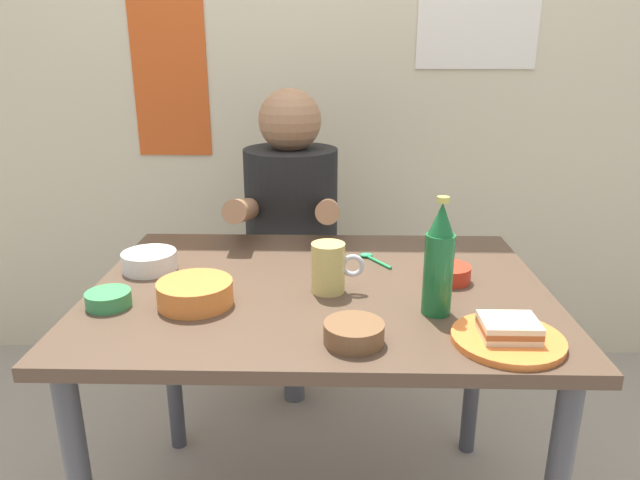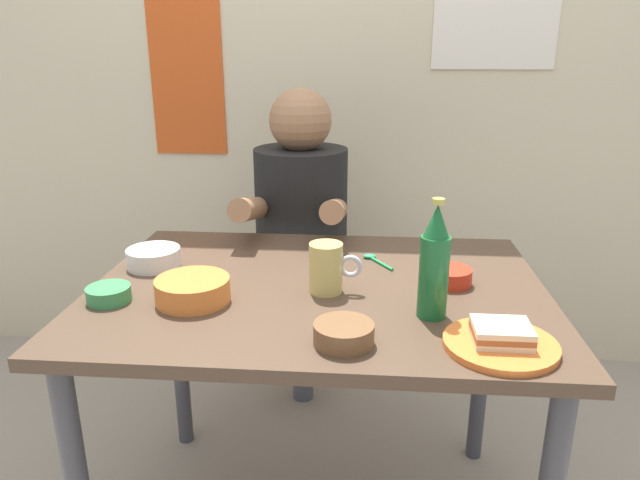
{
  "view_description": "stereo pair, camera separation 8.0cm",
  "coord_description": "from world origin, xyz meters",
  "px_view_note": "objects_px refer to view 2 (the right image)",
  "views": [
    {
      "loc": [
        0.03,
        -1.3,
        1.29
      ],
      "look_at": [
        0.0,
        0.05,
        0.84
      ],
      "focal_mm": 32.36,
      "sensor_mm": 36.0,
      "label": 1
    },
    {
      "loc": [
        0.11,
        -1.3,
        1.29
      ],
      "look_at": [
        0.0,
        0.05,
        0.84
      ],
      "focal_mm": 32.36,
      "sensor_mm": 36.0,
      "label": 2
    }
  ],
  "objects_px": {
    "dining_table": "(318,320)",
    "person_seated": "(301,208)",
    "stool": "(302,316)",
    "plate_orange": "(500,345)",
    "beer_mug": "(327,268)",
    "beer_bottle": "(434,264)",
    "sauce_bowl_chili": "(449,275)",
    "sandwich": "(502,333)"
  },
  "relations": [
    {
      "from": "dining_table",
      "to": "person_seated",
      "type": "bearing_deg",
      "value": 100.4
    },
    {
      "from": "stool",
      "to": "plate_orange",
      "type": "bearing_deg",
      "value": -61.69
    },
    {
      "from": "beer_mug",
      "to": "person_seated",
      "type": "bearing_deg",
      "value": 101.83
    },
    {
      "from": "beer_mug",
      "to": "beer_bottle",
      "type": "bearing_deg",
      "value": -25.57
    },
    {
      "from": "dining_table",
      "to": "stool",
      "type": "bearing_deg",
      "value": 100.22
    },
    {
      "from": "beer_bottle",
      "to": "sauce_bowl_chili",
      "type": "xyz_separation_m",
      "value": [
        0.06,
        0.18,
        -0.1
      ]
    },
    {
      "from": "plate_orange",
      "to": "sauce_bowl_chili",
      "type": "distance_m",
      "value": 0.32
    },
    {
      "from": "sandwich",
      "to": "person_seated",
      "type": "bearing_deg",
      "value": 118.61
    },
    {
      "from": "dining_table",
      "to": "person_seated",
      "type": "relative_size",
      "value": 1.53
    },
    {
      "from": "person_seated",
      "to": "beer_mug",
      "type": "distance_m",
      "value": 0.67
    },
    {
      "from": "sauce_bowl_chili",
      "to": "plate_orange",
      "type": "bearing_deg",
      "value": -79.65
    },
    {
      "from": "dining_table",
      "to": "beer_bottle",
      "type": "distance_m",
      "value": 0.37
    },
    {
      "from": "person_seated",
      "to": "plate_orange",
      "type": "relative_size",
      "value": 3.27
    },
    {
      "from": "beer_bottle",
      "to": "person_seated",
      "type": "bearing_deg",
      "value": 115.84
    },
    {
      "from": "stool",
      "to": "person_seated",
      "type": "xyz_separation_m",
      "value": [
        0.0,
        -0.01,
        0.42
      ]
    },
    {
      "from": "dining_table",
      "to": "beer_bottle",
      "type": "xyz_separation_m",
      "value": [
        0.26,
        -0.15,
        0.21
      ]
    },
    {
      "from": "dining_table",
      "to": "stool",
      "type": "height_order",
      "value": "dining_table"
    },
    {
      "from": "stool",
      "to": "dining_table",
      "type": "bearing_deg",
      "value": -79.78
    },
    {
      "from": "person_seated",
      "to": "beer_mug",
      "type": "relative_size",
      "value": 5.71
    },
    {
      "from": "dining_table",
      "to": "plate_orange",
      "type": "xyz_separation_m",
      "value": [
        0.38,
        -0.28,
        0.1
      ]
    },
    {
      "from": "beer_bottle",
      "to": "sauce_bowl_chili",
      "type": "distance_m",
      "value": 0.22
    },
    {
      "from": "sandwich",
      "to": "beer_mug",
      "type": "relative_size",
      "value": 0.87
    },
    {
      "from": "beer_mug",
      "to": "dining_table",
      "type": "bearing_deg",
      "value": 123.01
    },
    {
      "from": "dining_table",
      "to": "beer_bottle",
      "type": "bearing_deg",
      "value": -29.94
    },
    {
      "from": "stool",
      "to": "person_seated",
      "type": "bearing_deg",
      "value": -90.0
    },
    {
      "from": "stool",
      "to": "sandwich",
      "type": "relative_size",
      "value": 4.09
    },
    {
      "from": "dining_table",
      "to": "beer_mug",
      "type": "height_order",
      "value": "beer_mug"
    },
    {
      "from": "beer_mug",
      "to": "sauce_bowl_chili",
      "type": "xyz_separation_m",
      "value": [
        0.3,
        0.07,
        -0.04
      ]
    },
    {
      "from": "person_seated",
      "to": "plate_orange",
      "type": "height_order",
      "value": "person_seated"
    },
    {
      "from": "stool",
      "to": "sauce_bowl_chili",
      "type": "xyz_separation_m",
      "value": [
        0.43,
        -0.59,
        0.41
      ]
    },
    {
      "from": "beer_bottle",
      "to": "dining_table",
      "type": "bearing_deg",
      "value": 150.06
    },
    {
      "from": "plate_orange",
      "to": "beer_mug",
      "type": "relative_size",
      "value": 1.75
    },
    {
      "from": "dining_table",
      "to": "stool",
      "type": "distance_m",
      "value": 0.71
    },
    {
      "from": "sandwich",
      "to": "beer_bottle",
      "type": "xyz_separation_m",
      "value": [
        -0.12,
        0.13,
        0.09
      ]
    },
    {
      "from": "sandwich",
      "to": "beer_mug",
      "type": "distance_m",
      "value": 0.43
    },
    {
      "from": "beer_mug",
      "to": "sauce_bowl_chili",
      "type": "height_order",
      "value": "beer_mug"
    },
    {
      "from": "plate_orange",
      "to": "beer_bottle",
      "type": "relative_size",
      "value": 0.84
    },
    {
      "from": "stool",
      "to": "beer_bottle",
      "type": "height_order",
      "value": "beer_bottle"
    },
    {
      "from": "stool",
      "to": "plate_orange",
      "type": "relative_size",
      "value": 2.05
    },
    {
      "from": "person_seated",
      "to": "plate_orange",
      "type": "xyz_separation_m",
      "value": [
        0.49,
        -0.9,
        -0.02
      ]
    },
    {
      "from": "sandwich",
      "to": "beer_bottle",
      "type": "distance_m",
      "value": 0.2
    },
    {
      "from": "person_seated",
      "to": "dining_table",
      "type": "bearing_deg",
      "value": -79.6
    }
  ]
}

